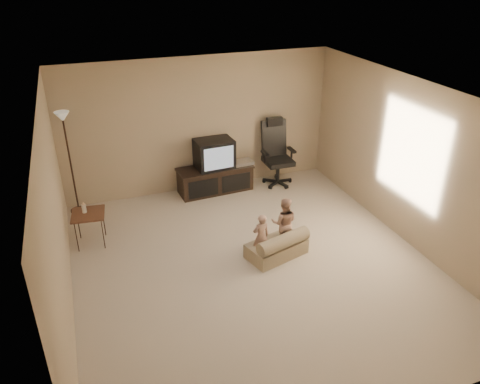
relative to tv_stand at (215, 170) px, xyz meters
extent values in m
plane|color=#C0AE99|center=(-0.21, -2.49, -0.43)|extent=(5.50, 5.50, 0.00)
plane|color=white|center=(-0.21, -2.49, 2.07)|extent=(5.50, 5.50, 0.00)
plane|color=tan|center=(-0.21, 0.26, 0.82)|extent=(5.00, 0.00, 5.00)
plane|color=tan|center=(-0.21, -5.24, 0.82)|extent=(5.00, 0.00, 5.00)
plane|color=tan|center=(-2.71, -2.49, 0.82)|extent=(0.00, 5.50, 5.50)
plane|color=tan|center=(2.29, -2.49, 0.82)|extent=(0.00, 5.50, 5.50)
cube|color=black|center=(-0.01, 0.00, -0.21)|extent=(1.40, 0.57, 0.44)
cube|color=black|center=(-0.01, 0.00, 0.04)|extent=(1.44, 0.61, 0.04)
cube|color=black|center=(-0.31, -0.27, -0.20)|extent=(0.57, 0.05, 0.33)
cube|color=black|center=(0.33, -0.23, -0.20)|extent=(0.57, 0.05, 0.33)
cube|color=black|center=(-0.01, 0.02, 0.33)|extent=(0.71, 0.53, 0.54)
cube|color=white|center=(0.01, -0.23, 0.33)|extent=(0.56, 0.04, 0.42)
cube|color=#B0B0B2|center=(0.53, -0.02, 0.09)|extent=(0.41, 0.30, 0.06)
cylinder|color=black|center=(1.22, -0.14, -0.17)|extent=(0.07, 0.07, 0.41)
cube|color=black|center=(1.22, -0.14, 0.06)|extent=(0.52, 0.52, 0.09)
cube|color=black|center=(1.23, 0.10, 0.44)|extent=(0.49, 0.19, 0.72)
cube|color=black|center=(1.23, 0.10, 0.78)|extent=(0.31, 0.11, 0.16)
cube|color=black|center=(0.95, -0.14, 0.26)|extent=(0.08, 0.29, 0.04)
cube|color=black|center=(1.50, -0.15, 0.26)|extent=(0.08, 0.29, 0.04)
cube|color=brown|center=(-2.36, -1.09, 0.09)|extent=(0.54, 0.54, 0.03)
cylinder|color=#311E15|center=(-2.57, -1.25, -0.17)|extent=(0.01, 0.01, 0.53)
cylinder|color=#311E15|center=(-2.19, -1.30, -0.17)|extent=(0.01, 0.01, 0.53)
cylinder|color=#311E15|center=(-2.52, -0.87, -0.17)|extent=(0.01, 0.01, 0.53)
cylinder|color=#311E15|center=(-2.14, -0.92, -0.17)|extent=(0.01, 0.01, 0.53)
cylinder|color=beige|center=(-2.40, -1.04, 0.18)|extent=(0.07, 0.07, 0.14)
cone|color=beige|center=(-2.40, -1.04, 0.27)|extent=(0.05, 0.05, 0.05)
cylinder|color=#311E15|center=(-2.51, 0.06, -0.41)|extent=(0.28, 0.28, 0.03)
cylinder|color=#311E15|center=(-2.51, 0.06, 0.44)|extent=(0.03, 0.03, 1.71)
cone|color=beige|center=(-2.51, 0.06, 1.30)|extent=(0.24, 0.24, 0.16)
cube|color=tan|center=(0.21, -2.37, -0.31)|extent=(0.97, 0.70, 0.23)
cylinder|color=tan|center=(0.26, -2.51, -0.10)|extent=(0.88, 0.43, 0.21)
imported|color=tan|center=(-0.03, -2.33, -0.06)|extent=(0.28, 0.21, 0.72)
imported|color=tan|center=(0.42, -2.17, -0.01)|extent=(0.46, 0.37, 0.82)
camera|label=1|loc=(-2.29, -7.67, 3.61)|focal=35.00mm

